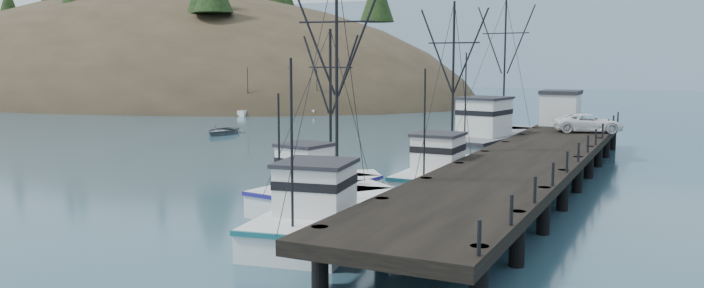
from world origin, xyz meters
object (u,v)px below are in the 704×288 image
Objects in this scene: motorboat at (222,134)px; trawler_mid at (321,190)px; pier at (530,159)px; trawler_far at (446,174)px; pier_shed at (560,108)px; trawler_near at (329,214)px; work_vessel at (495,141)px; pickup_truck at (589,123)px.

trawler_mid is at bearing -54.74° from motorboat.
pier is 4.78m from trawler_far.
trawler_far reaches higher than pier_shed.
trawler_near is 1.08× the size of trawler_far.
trawler_far is at bearing -87.59° from work_vessel.
trawler_far is at bearing 83.81° from trawler_near.
pier_shed is at bearing 82.28° from trawler_near.
pickup_truck is at bearing 66.53° from trawler_mid.
motorboat is (-27.24, 29.27, -0.82)m from trawler_near.
trawler_mid reaches higher than pier_shed.
pier is at bearing 155.45° from pickup_truck.
work_vessel is (-4.84, 11.32, -0.46)m from pier.
trawler_mid is at bearing -104.54° from pier_shed.
pier_shed is (3.02, 19.93, 2.60)m from trawler_far.
pickup_truck reaches higher than pier.
work_vessel is (3.50, 20.63, 0.41)m from trawler_mid.
pier_shed is at bearing 75.46° from trawler_mid.
trawler_near is 28.07m from pickup_truck.
trawler_mid is 2.85× the size of pier_shed.
pickup_truck reaches higher than motorboat.
pickup_truck is (9.85, 22.68, 1.86)m from trawler_mid.
trawler_far is (1.28, 11.81, 0.00)m from trawler_near.
pier is 3.11× the size of work_vessel.
pier_shed reaches higher than motorboat.
trawler_mid is 1.85× the size of motorboat.
trawler_near is (-5.57, -13.74, -0.87)m from pier.
trawler_mid is 1.88× the size of pickup_truck.
work_vessel is at bearing 92.41° from trawler_far.
trawler_near is 5.23m from trawler_mid.
work_vessel reaches higher than trawler_mid.
motorboat is at bearing 148.53° from trawler_far.
motorboat is at bearing 68.24° from pickup_truck.
motorboat is at bearing -175.52° from pier_shed.
pier_shed is at bearing 81.38° from trawler_far.
trawler_mid is 0.64× the size of work_vessel.
pier_shed is 31.82m from motorboat.
pier is at bearing -34.63° from motorboat.
pickup_truck is at bearing 69.28° from trawler_far.
pier is at bearing -66.84° from work_vessel.
motorboat is at bearing 134.55° from trawler_mid.
trawler_near is at bearing 147.24° from pickup_truck.
motorboat is (-27.96, 4.21, -1.23)m from work_vessel.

